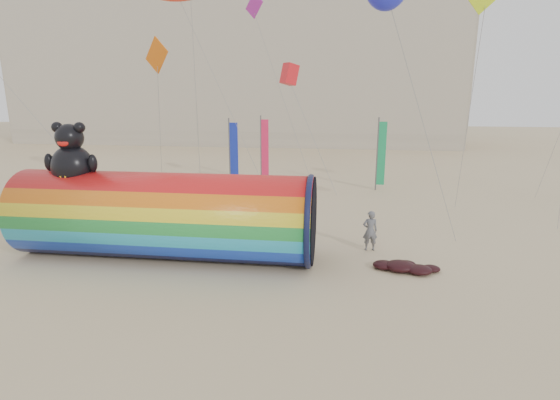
# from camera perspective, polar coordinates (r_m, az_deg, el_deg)

# --- Properties ---
(ground) EXTENTS (160.00, 160.00, 0.00)m
(ground) POSITION_cam_1_polar(r_m,az_deg,el_deg) (18.10, -2.23, -8.48)
(ground) COLOR #CCB58C
(ground) RESTS_ON ground
(hotel_building) EXTENTS (60.40, 15.40, 20.60)m
(hotel_building) POSITION_cam_1_polar(r_m,az_deg,el_deg) (64.29, -5.95, 16.87)
(hotel_building) COLOR #B7AD99
(hotel_building) RESTS_ON ground
(windsock_assembly) EXTENTS (12.56, 3.83, 5.79)m
(windsock_assembly) POSITION_cam_1_polar(r_m,az_deg,el_deg) (19.04, -14.84, -1.70)
(windsock_assembly) COLOR red
(windsock_assembly) RESTS_ON ground
(kite_handler) EXTENTS (0.73, 0.55, 1.82)m
(kite_handler) POSITION_cam_1_polar(r_m,az_deg,el_deg) (19.83, 11.69, -3.94)
(kite_handler) COLOR slate
(kite_handler) RESTS_ON ground
(fabric_bundle) EXTENTS (2.62, 1.35, 0.41)m
(fabric_bundle) POSITION_cam_1_polar(r_m,az_deg,el_deg) (18.16, 16.02, -8.38)
(fabric_bundle) COLOR #32090C
(fabric_bundle) RESTS_ON ground
(festival_banners) EXTENTS (10.81, 3.80, 5.20)m
(festival_banners) POSITION_cam_1_polar(r_m,az_deg,el_deg) (31.69, 1.62, 6.17)
(festival_banners) COLOR #59595E
(festival_banners) RESTS_ON ground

